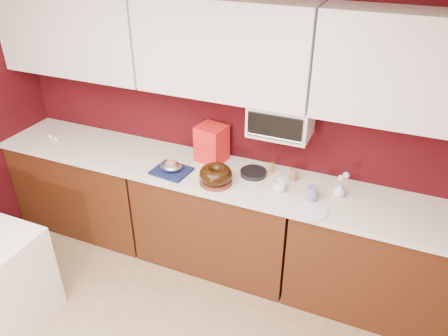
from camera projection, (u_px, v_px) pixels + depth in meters
wall_back at (232, 117)px, 3.54m from camera, size 4.00×0.02×2.50m
base_cabinet_left at (89, 186)px, 4.16m from camera, size 1.31×0.58×0.86m
base_cabinet_center at (217, 220)px, 3.71m from camera, size 1.31×0.58×0.86m
base_cabinet_right at (380, 262)px, 3.26m from camera, size 1.31×0.58×0.86m
countertop at (217, 175)px, 3.48m from camera, size 4.00×0.62×0.04m
upper_cabinet_left at (73, 31)px, 3.55m from camera, size 1.31×0.33×0.70m
upper_cabinet_center at (224, 48)px, 3.10m from camera, size 1.31×0.33×0.70m
upper_cabinet_right at (425, 72)px, 2.65m from camera, size 1.31×0.33×0.70m
toaster_oven at (281, 119)px, 3.21m from camera, size 0.45×0.30×0.25m
toaster_oven_door at (275, 127)px, 3.08m from camera, size 0.40×0.02×0.18m
toaster_oven_handle at (273, 138)px, 3.10m from camera, size 0.42×0.02×0.02m
cake_base at (216, 182)px, 3.32m from camera, size 0.27×0.27×0.02m
bundt_cake at (216, 174)px, 3.29m from camera, size 0.28×0.28×0.10m
navy_towel at (171, 171)px, 3.47m from camera, size 0.31×0.27×0.02m
foil_ham_nest at (171, 166)px, 3.44m from camera, size 0.20×0.18×0.06m
roasted_ham at (171, 163)px, 3.43m from camera, size 0.11×0.10×0.06m
pandoro_box at (212, 143)px, 3.57m from camera, size 0.26×0.24×0.31m
dark_pan at (253, 173)px, 3.43m from camera, size 0.28×0.28×0.04m
coffee_mug at (279, 185)px, 3.22m from camera, size 0.12×0.12×0.09m
blue_jar at (312, 193)px, 3.12m from camera, size 0.09×0.09×0.10m
flower_vase at (339, 189)px, 3.16m from camera, size 0.08×0.08×0.11m
flower_pink at (341, 178)px, 3.11m from camera, size 0.05×0.05×0.05m
flower_blue at (346, 175)px, 3.10m from camera, size 0.05×0.05×0.05m
china_plate at (312, 212)px, 3.00m from camera, size 0.25×0.25×0.01m
amber_bottle at (272, 168)px, 3.44m from camera, size 0.04×0.04×0.09m
paper_cup at (293, 175)px, 3.35m from camera, size 0.08×0.08×0.09m
egg_left at (51, 137)px, 3.97m from camera, size 0.06×0.05×0.04m
egg_right at (56, 139)px, 3.93m from camera, size 0.06×0.05×0.05m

